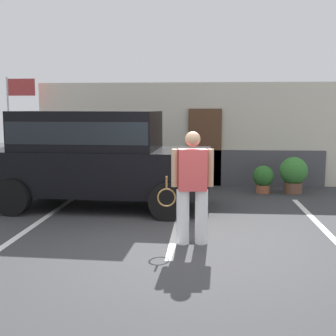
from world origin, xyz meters
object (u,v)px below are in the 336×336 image
parked_suv (96,154)px  flag_pole (15,111)px  potted_plant_by_porch (263,178)px  tennis_player_man (192,186)px  potted_plant_secondary (294,173)px

parked_suv → flag_pole: size_ratio=1.59×
potted_plant_by_porch → parked_suv: bearing=-153.3°
tennis_player_man → flag_pole: flag_pole is taller
potted_plant_secondary → flag_pole: (-7.34, 0.55, 1.54)m
tennis_player_man → potted_plant_secondary: (2.42, 4.41, -0.40)m
potted_plant_by_porch → potted_plant_secondary: size_ratio=0.76×
tennis_player_man → potted_plant_secondary: size_ratio=1.93×
tennis_player_man → potted_plant_secondary: 5.05m
tennis_player_man → potted_plant_by_porch: size_ratio=2.54×
tennis_player_man → potted_plant_by_porch: bearing=-116.8°
potted_plant_secondary → flag_pole: flag_pole is taller
parked_suv → potted_plant_by_porch: (3.78, 1.90, -0.76)m
parked_suv → flag_pole: 3.87m
parked_suv → potted_plant_secondary: 4.97m
parked_suv → tennis_player_man: parked_suv is taller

